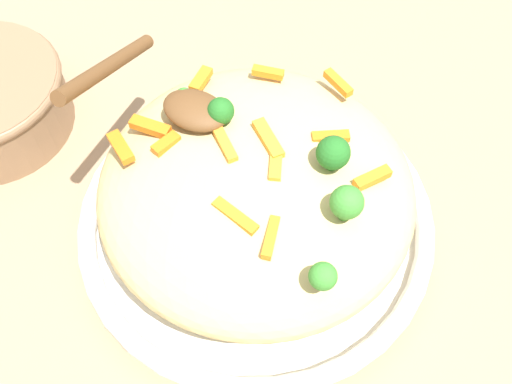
{
  "coord_description": "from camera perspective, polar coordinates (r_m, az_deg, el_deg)",
  "views": [
    {
      "loc": [
        0.12,
        -0.23,
        0.49
      ],
      "look_at": [
        0.0,
        0.0,
        0.07
      ],
      "focal_mm": 40.77,
      "sensor_mm": 36.0,
      "label": 1
    }
  ],
  "objects": [
    {
      "name": "serving_spoon",
      "position": [
        0.48,
        -8.77,
        9.43
      ],
      "size": [
        0.11,
        0.14,
        0.08
      ],
      "color": "brown",
      "rests_on": "pasta_mound"
    },
    {
      "name": "carrot_piece_6",
      "position": [
        0.51,
        8.06,
        10.56
      ],
      "size": [
        0.03,
        0.02,
        0.01
      ],
      "primitive_type": "cube",
      "rotation": [
        0.0,
        0.0,
        5.8
      ],
      "color": "orange",
      "rests_on": "pasta_mound"
    },
    {
      "name": "carrot_piece_2",
      "position": [
        0.46,
        11.35,
        1.37
      ],
      "size": [
        0.02,
        0.03,
        0.01
      ],
      "primitive_type": "cube",
      "rotation": [
        0.0,
        0.0,
        0.97
      ],
      "color": "orange",
      "rests_on": "pasta_mound"
    },
    {
      "name": "carrot_piece_1",
      "position": [
        0.45,
        2.15,
        2.84
      ],
      "size": [
        0.02,
        0.03,
        0.01
      ],
      "primitive_type": "cube",
      "rotation": [
        0.0,
        0.0,
        5.12
      ],
      "color": "orange",
      "rests_on": "pasta_mound"
    },
    {
      "name": "carrot_piece_11",
      "position": [
        0.47,
        7.33,
        5.41
      ],
      "size": [
        0.03,
        0.02,
        0.01
      ],
      "primitive_type": "cube",
      "rotation": [
        0.0,
        0.0,
        3.7
      ],
      "color": "orange",
      "rests_on": "pasta_mound"
    },
    {
      "name": "broccoli_floret_2",
      "position": [
        0.47,
        -3.48,
        7.91
      ],
      "size": [
        0.02,
        0.02,
        0.03
      ],
      "color": "#205B1C",
      "rests_on": "pasta_mound"
    },
    {
      "name": "broccoli_floret_4",
      "position": [
        0.42,
        8.9,
        -1.05
      ],
      "size": [
        0.03,
        0.03,
        0.03
      ],
      "color": "#377928",
      "rests_on": "pasta_mound"
    },
    {
      "name": "carrot_piece_10",
      "position": [
        0.51,
        -5.43,
        10.91
      ],
      "size": [
        0.01,
        0.03,
        0.01
      ],
      "primitive_type": "cube",
      "rotation": [
        0.0,
        0.0,
        4.78
      ],
      "color": "orange",
      "rests_on": "pasta_mound"
    },
    {
      "name": "carrot_piece_5",
      "position": [
        0.46,
        1.16,
        5.25
      ],
      "size": [
        0.04,
        0.03,
        0.01
      ],
      "primitive_type": "cube",
      "rotation": [
        0.0,
        0.0,
        2.49
      ],
      "color": "orange",
      "rests_on": "pasta_mound"
    },
    {
      "name": "carrot_piece_4",
      "position": [
        0.46,
        -2.94,
        4.77
      ],
      "size": [
        0.03,
        0.03,
        0.01
      ],
      "primitive_type": "cube",
      "rotation": [
        0.0,
        0.0,
        5.61
      ],
      "color": "orange",
      "rests_on": "pasta_mound"
    },
    {
      "name": "carrot_piece_9",
      "position": [
        0.48,
        -13.14,
        4.3
      ],
      "size": [
        0.03,
        0.03,
        0.01
      ],
      "primitive_type": "cube",
      "rotation": [
        0.0,
        0.0,
        2.61
      ],
      "color": "orange",
      "rests_on": "pasta_mound"
    },
    {
      "name": "ground_plane",
      "position": [
        0.55,
        0.0,
        -3.97
      ],
      "size": [
        2.4,
        2.4,
        0.0
      ],
      "primitive_type": "plane",
      "color": "#9E7F60"
    },
    {
      "name": "broccoli_floret_3",
      "position": [
        0.44,
        7.58,
        3.8
      ],
      "size": [
        0.03,
        0.03,
        0.03
      ],
      "color": "#205B1C",
      "rests_on": "pasta_mound"
    },
    {
      "name": "broccoli_floret_0",
      "position": [
        0.4,
        6.58,
        -8.23
      ],
      "size": [
        0.02,
        0.02,
        0.02
      ],
      "color": "#377928",
      "rests_on": "pasta_mound"
    },
    {
      "name": "carrot_piece_8",
      "position": [
        0.47,
        -8.81,
        4.71
      ],
      "size": [
        0.02,
        0.03,
        0.01
      ],
      "primitive_type": "cube",
      "rotation": [
        0.0,
        0.0,
        4.41
      ],
      "color": "orange",
      "rests_on": "pasta_mound"
    },
    {
      "name": "carrot_piece_0",
      "position": [
        0.42,
        1.45,
        -4.48
      ],
      "size": [
        0.02,
        0.03,
        0.01
      ],
      "primitive_type": "cube",
      "rotation": [
        0.0,
        0.0,
        1.83
      ],
      "color": "orange",
      "rests_on": "pasta_mound"
    },
    {
      "name": "pasta_mound",
      "position": [
        0.49,
        0.0,
        0.34
      ],
      "size": [
        0.27,
        0.26,
        0.08
      ],
      "primitive_type": "ellipsoid",
      "color": "#D1BA7A",
      "rests_on": "serving_bowl"
    },
    {
      "name": "carrot_piece_3",
      "position": [
        0.52,
        1.18,
        11.65
      ],
      "size": [
        0.03,
        0.01,
        0.01
      ],
      "primitive_type": "cube",
      "rotation": [
        0.0,
        0.0,
        3.37
      ],
      "color": "orange",
      "rests_on": "pasta_mound"
    },
    {
      "name": "serving_bowl",
      "position": [
        0.53,
        0.0,
        -2.91
      ],
      "size": [
        0.32,
        0.32,
        0.04
      ],
      "color": "white",
      "rests_on": "ground_plane"
    },
    {
      "name": "carrot_piece_12",
      "position": [
        0.43,
        -2.05,
        -2.37
      ],
      "size": [
        0.04,
        0.02,
        0.01
      ],
      "primitive_type": "cube",
      "rotation": [
        0.0,
        0.0,
        2.92
      ],
      "color": "orange",
      "rests_on": "pasta_mound"
    },
    {
      "name": "carrot_piece_7",
      "position": [
        0.49,
        -10.33,
        6.31
      ],
      "size": [
        0.04,
        0.01,
        0.01
      ],
      "primitive_type": "cube",
      "rotation": [
        0.0,
        0.0,
        0.1
      ],
      "color": "orange",
      "rests_on": "pasta_mound"
    },
    {
      "name": "broccoli_floret_1",
      "position": [
        0.49,
        -7.04,
        9.18
      ],
      "size": [
        0.02,
        0.02,
        0.02
      ],
      "color": "#377928",
      "rests_on": "pasta_mound"
    }
  ]
}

